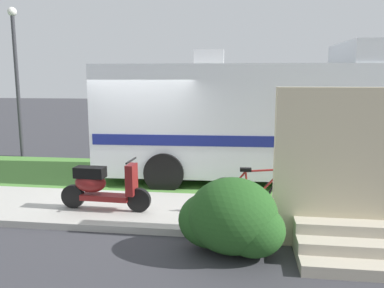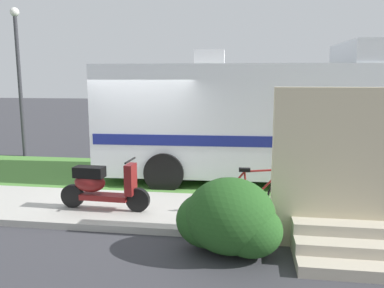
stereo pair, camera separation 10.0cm
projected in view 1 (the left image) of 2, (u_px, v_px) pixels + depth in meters
ground_plane at (137, 194)px, 8.57m from camera, size 80.00×80.00×0.00m
sidewalk at (120, 209)px, 7.39m from camera, size 24.00×2.00×0.12m
grass_strip at (153, 176)px, 10.03m from camera, size 24.00×3.40×0.08m
motorhome_rv at (260, 118)px, 9.39m from camera, size 7.57×2.78×3.34m
scooter at (102, 186)px, 7.12m from camera, size 1.73×0.50×0.97m
bicycle at (256, 194)px, 6.88m from camera, size 1.75×0.52×0.89m
pickup_truck_near at (283, 123)px, 13.48m from camera, size 5.39×2.42×1.87m
porch_steps at (343, 186)px, 5.67m from camera, size 2.00×1.26×2.40m
bush_by_porch at (231, 219)px, 5.57m from camera, size 1.55×1.16×1.10m
bottle_green at (295, 218)px, 6.48m from camera, size 0.06×0.06×0.24m
street_lamp_post at (16, 69)px, 12.26m from camera, size 0.28×0.28×4.71m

